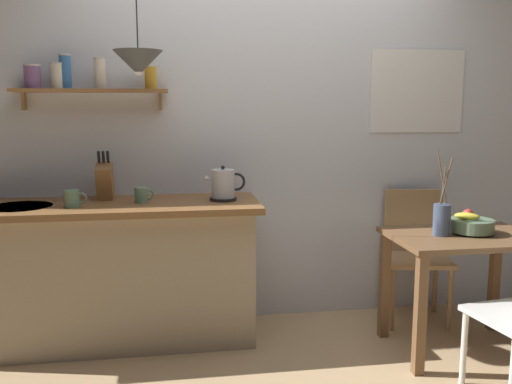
# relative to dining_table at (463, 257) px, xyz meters

# --- Properties ---
(ground_plane) EXTENTS (14.00, 14.00, 0.00)m
(ground_plane) POSITION_rel_dining_table_xyz_m (-1.10, 0.13, -0.58)
(ground_plane) COLOR tan
(back_wall) EXTENTS (6.80, 0.11, 2.70)m
(back_wall) POSITION_rel_dining_table_xyz_m (-0.89, 0.78, 0.77)
(back_wall) COLOR silver
(back_wall) RESTS_ON ground_plane
(kitchen_counter) EXTENTS (1.83, 0.63, 0.89)m
(kitchen_counter) POSITION_rel_dining_table_xyz_m (-2.10, 0.45, -0.13)
(kitchen_counter) COLOR tan
(kitchen_counter) RESTS_ON ground_plane
(wall_shelf) EXTENTS (0.94, 0.20, 0.34)m
(wall_shelf) POSITION_rel_dining_table_xyz_m (-2.25, 0.63, 1.04)
(wall_shelf) COLOR #9E6B3D
(dining_table) EXTENTS (0.86, 0.61, 0.72)m
(dining_table) POSITION_rel_dining_table_xyz_m (0.00, 0.00, 0.00)
(dining_table) COLOR brown
(dining_table) RESTS_ON ground_plane
(dining_chair_far) EXTENTS (0.51, 0.48, 0.90)m
(dining_chair_far) POSITION_rel_dining_table_xyz_m (-0.05, 0.55, -0.08)
(dining_chair_far) COLOR tan
(dining_chair_far) RESTS_ON ground_plane
(fruit_bowl) EXTENTS (0.26, 0.26, 0.14)m
(fruit_bowl) POSITION_rel_dining_table_xyz_m (0.06, 0.03, 0.19)
(fruit_bowl) COLOR slate
(fruit_bowl) RESTS_ON dining_table
(twig_vase) EXTENTS (0.10, 0.10, 0.50)m
(twig_vase) POSITION_rel_dining_table_xyz_m (-0.14, 0.01, 0.24)
(twig_vase) COLOR #475675
(twig_vase) RESTS_ON dining_table
(electric_kettle) EXTENTS (0.25, 0.17, 0.22)m
(electric_kettle) POSITION_rel_dining_table_xyz_m (-1.40, 0.43, 0.41)
(electric_kettle) COLOR black
(electric_kettle) RESTS_ON kitchen_counter
(knife_block) EXTENTS (0.10, 0.19, 0.31)m
(knife_block) POSITION_rel_dining_table_xyz_m (-2.13, 0.57, 0.43)
(knife_block) COLOR #9E6B3D
(knife_block) RESTS_ON kitchen_counter
(coffee_mug_by_sink) EXTENTS (0.13, 0.09, 0.10)m
(coffee_mug_by_sink) POSITION_rel_dining_table_xyz_m (-2.29, 0.34, 0.36)
(coffee_mug_by_sink) COLOR slate
(coffee_mug_by_sink) RESTS_ON kitchen_counter
(coffee_mug_spare) EXTENTS (0.12, 0.08, 0.10)m
(coffee_mug_spare) POSITION_rel_dining_table_xyz_m (-1.90, 0.42, 0.36)
(coffee_mug_spare) COLOR slate
(coffee_mug_spare) RESTS_ON kitchen_counter
(pendant_lamp) EXTENTS (0.29, 0.29, 0.65)m
(pendant_lamp) POSITION_rel_dining_table_xyz_m (-1.89, 0.38, 1.14)
(pendant_lamp) COLOR black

